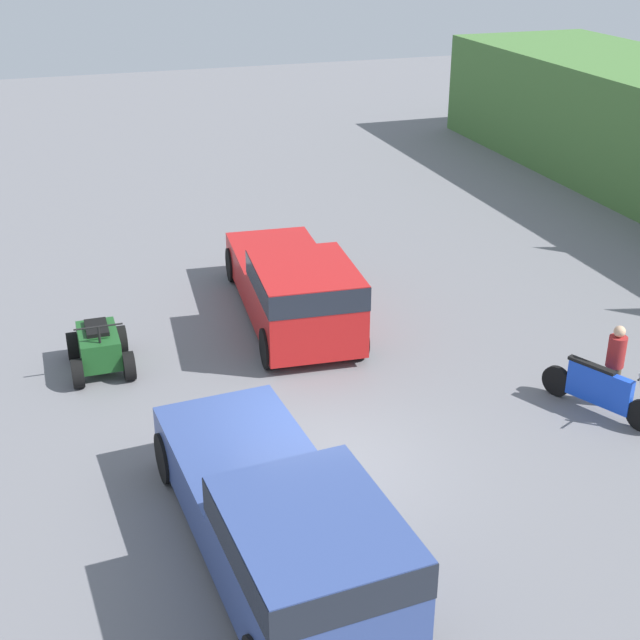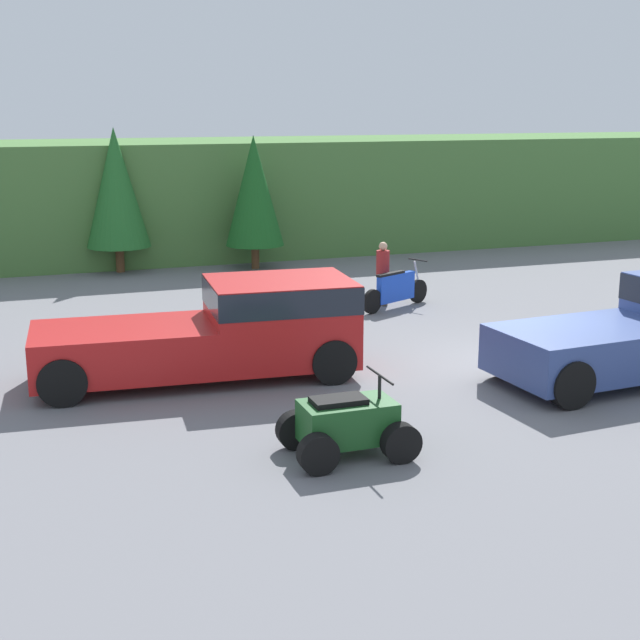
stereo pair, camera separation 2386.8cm
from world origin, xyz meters
TOP-DOWN VIEW (x-y plane):
  - ground_plane at (0.00, 0.00)m, footprint 80.00×80.00m
  - pickup_truck_red at (-5.35, 1.23)m, footprint 6.01×2.58m
  - pickup_truck_second at (2.56, -1.31)m, footprint 6.01×2.53m
  - dirt_bike at (0.01, 5.48)m, footprint 2.19×1.19m
  - quad_atv at (-4.66, -3.13)m, footprint 1.84×1.22m
  - rider_person at (-0.19, 5.88)m, footprint 0.40×0.40m

SIDE VIEW (x-z plane):
  - ground_plane at x=0.00m, z-range 0.00..0.00m
  - quad_atv at x=-4.66m, z-range -0.14..1.05m
  - dirt_bike at x=0.01m, z-range -0.10..1.04m
  - rider_person at x=-0.19m, z-range 0.07..1.70m
  - pickup_truck_red at x=-5.35m, z-range 0.05..1.86m
  - pickup_truck_second at x=2.56m, z-range 0.05..1.86m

